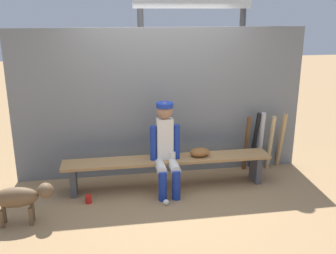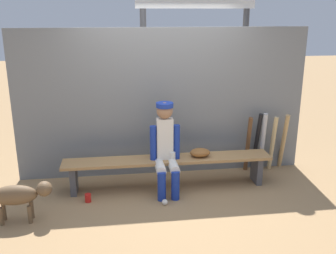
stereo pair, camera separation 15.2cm
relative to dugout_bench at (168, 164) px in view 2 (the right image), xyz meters
name	(u,v)px [view 2 (the right image)]	position (x,y,z in m)	size (l,w,h in m)	color
ground_plane	(168,187)	(0.00, 0.00, -0.35)	(30.00, 30.00, 0.00)	#9E7A51
chainlink_fence	(163,103)	(0.00, 0.53, 0.74)	(4.26, 0.03, 2.17)	slate
dugout_bench	(168,164)	(0.00, 0.00, 0.00)	(2.88, 0.36, 0.43)	#AD7F4C
player_seated	(166,146)	(-0.04, -0.10, 0.31)	(0.41, 0.55, 1.22)	silver
baseball_glove	(200,153)	(0.45, 0.00, 0.15)	(0.28, 0.20, 0.12)	brown
bat_wood_dark	(248,144)	(1.27, 0.37, 0.10)	(0.06, 0.06, 0.89)	brown
bat_aluminum_black	(257,142)	(1.43, 0.42, 0.11)	(0.06, 0.06, 0.93)	black
bat_aluminum_silver	(263,142)	(1.50, 0.36, 0.12)	(0.06, 0.06, 0.94)	#B7B7BC
bat_wood_natural	(273,144)	(1.67, 0.38, 0.09)	(0.06, 0.06, 0.87)	tan
bat_wood_tan	(283,141)	(1.86, 0.42, 0.10)	(0.06, 0.06, 0.91)	tan
baseball	(165,202)	(-0.11, -0.52, -0.31)	(0.07, 0.07, 0.07)	white
cup_on_ground	(88,198)	(-1.09, -0.30, -0.29)	(0.08, 0.08, 0.11)	red
cup_on_bench	(172,156)	(0.05, -0.07, 0.14)	(0.08, 0.08, 0.11)	silver
scoreboard	(200,9)	(0.70, 1.35, 2.05)	(2.19, 0.27, 3.43)	#3F3F42
dog	(20,195)	(-1.83, -0.68, -0.01)	(0.84, 0.20, 0.49)	brown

